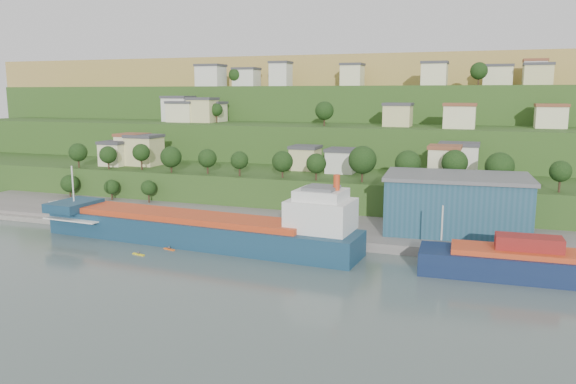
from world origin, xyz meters
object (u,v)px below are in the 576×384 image
at_px(caravan, 61,208).
at_px(kayak_orange, 169,249).
at_px(cargo_ship_near, 206,231).
at_px(warehouse, 456,203).

xyz_separation_m(caravan, kayak_orange, (42.47, -16.74, -2.54)).
height_order(cargo_ship_near, warehouse, cargo_ship_near).
bearing_deg(kayak_orange, cargo_ship_near, 65.50).
xyz_separation_m(warehouse, caravan, (-98.57, -11.31, -5.68)).
relative_size(caravan, kayak_orange, 2.27).
height_order(cargo_ship_near, kayak_orange, cargo_ship_near).
bearing_deg(kayak_orange, warehouse, 41.80).
height_order(warehouse, caravan, warehouse).
xyz_separation_m(cargo_ship_near, kayak_orange, (-5.41, -6.50, -2.79)).
distance_m(cargo_ship_near, warehouse, 55.35).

